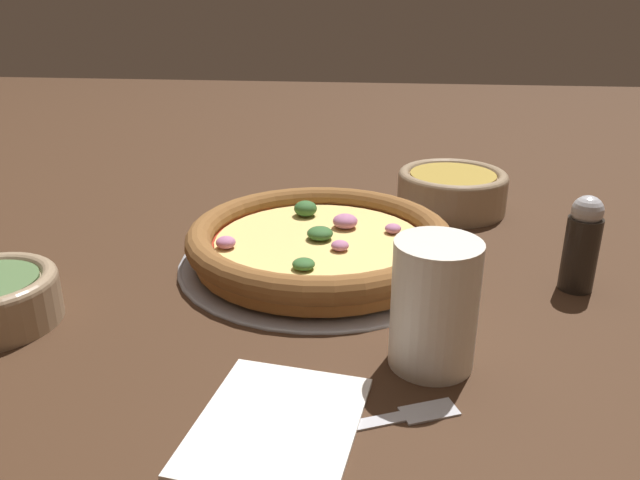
% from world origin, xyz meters
% --- Properties ---
extents(ground_plane, '(3.00, 3.00, 0.00)m').
position_xyz_m(ground_plane, '(0.00, 0.00, 0.00)').
color(ground_plane, '#3D2616').
extents(pizza_tray, '(0.34, 0.34, 0.01)m').
position_xyz_m(pizza_tray, '(0.00, 0.00, 0.00)').
color(pizza_tray, '#9E9EA3').
rests_on(pizza_tray, ground_plane).
extents(pizza, '(0.32, 0.32, 0.04)m').
position_xyz_m(pizza, '(-0.00, 0.00, 0.03)').
color(pizza, '#A86B33').
rests_on(pizza, pizza_tray).
extents(bowl_near, '(0.16, 0.16, 0.06)m').
position_xyz_m(bowl_near, '(-0.21, 0.17, 0.03)').
color(bowl_near, '#9E8466').
rests_on(bowl_near, ground_plane).
extents(drinking_cup, '(0.07, 0.07, 0.12)m').
position_xyz_m(drinking_cup, '(0.20, 0.12, 0.06)').
color(drinking_cup, silver).
rests_on(drinking_cup, ground_plane).
extents(napkin, '(0.16, 0.14, 0.01)m').
position_xyz_m(napkin, '(0.31, 0.00, 0.00)').
color(napkin, white).
rests_on(napkin, ground_plane).
extents(fork, '(0.09, 0.17, 0.00)m').
position_xyz_m(fork, '(0.30, 0.07, 0.00)').
color(fork, '#B7B7BC').
rests_on(fork, ground_plane).
extents(pepper_shaker, '(0.04, 0.04, 0.11)m').
position_xyz_m(pepper_shaker, '(0.04, 0.29, 0.05)').
color(pepper_shaker, black).
rests_on(pepper_shaker, ground_plane).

